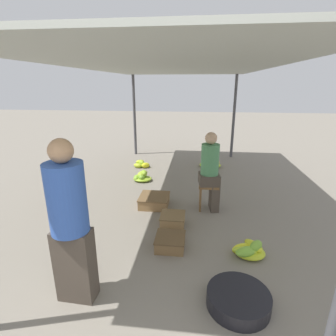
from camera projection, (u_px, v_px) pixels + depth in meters
name	position (u px, v px, depth m)	size (l,w,h in m)	color
canopy_post_back_left	(134.00, 116.00, 7.93)	(0.08, 0.08, 2.38)	#4C4C51
canopy_post_back_right	(234.00, 117.00, 7.61)	(0.08, 0.08, 2.38)	#4C4C51
canopy_tarp	(173.00, 66.00, 4.43)	(3.35, 6.69, 0.04)	#9EA399
vendor_foreground	(70.00, 222.00, 2.47)	(0.38, 0.37, 1.67)	#4C4238
stool	(209.00, 189.00, 4.54)	(0.34, 0.34, 0.47)	brown
vendor_seated	(211.00, 170.00, 4.43)	(0.38, 0.38, 1.37)	#4C4238
basin_black	(238.00, 299.00, 2.59)	(0.63, 0.63, 0.16)	black
banana_pile_left_0	(142.00, 176.00, 5.97)	(0.42, 0.43, 0.24)	#82B835
banana_pile_left_1	(142.00, 164.00, 6.98)	(0.48, 0.41, 0.18)	#B7CE2B
banana_pile_right_0	(210.00, 163.00, 6.98)	(0.57, 0.50, 0.32)	#C1D12A
banana_pile_right_1	(249.00, 250.00, 3.36)	(0.46, 0.44, 0.21)	#A7C72E
crate_near	(170.00, 242.00, 3.52)	(0.39, 0.39, 0.17)	brown
crate_mid	(154.00, 201.00, 4.74)	(0.52, 0.52, 0.19)	olive
crate_far	(173.00, 220.00, 4.08)	(0.38, 0.38, 0.18)	#9E7A4C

